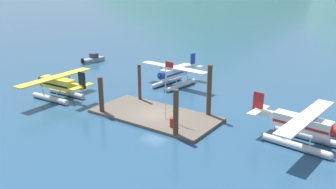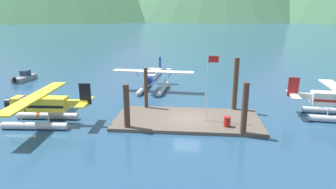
% 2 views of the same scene
% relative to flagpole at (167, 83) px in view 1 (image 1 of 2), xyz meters
% --- Properties ---
extents(ground_plane, '(1200.00, 1200.00, 0.00)m').
position_rel_flagpole_xyz_m(ground_plane, '(-1.84, 0.41, -4.07)').
color(ground_plane, navy).
extents(dock_platform, '(13.38, 6.36, 0.30)m').
position_rel_flagpole_xyz_m(dock_platform, '(-1.84, 0.41, -3.92)').
color(dock_platform, brown).
rests_on(dock_platform, ground).
extents(piling_near_left, '(0.51, 0.51, 4.05)m').
position_rel_flagpole_xyz_m(piling_near_left, '(-6.90, -2.20, -2.04)').
color(piling_near_left, '#4C3323').
rests_on(piling_near_left, ground).
extents(piling_near_right, '(0.49, 0.49, 4.51)m').
position_rel_flagpole_xyz_m(piling_near_right, '(2.79, -2.53, -1.81)').
color(piling_near_right, '#4C3323').
rests_on(piling_near_right, ground).
extents(piling_far_left, '(0.38, 0.38, 4.45)m').
position_rel_flagpole_xyz_m(piling_far_left, '(-6.17, 3.25, -1.85)').
color(piling_far_left, '#4C3323').
rests_on(piling_far_left, ground).
extents(piling_far_right, '(0.49, 0.49, 5.56)m').
position_rel_flagpole_xyz_m(piling_far_right, '(2.83, 3.50, -1.29)').
color(piling_far_right, '#4C3323').
rests_on(piling_far_right, ground).
extents(flagpole, '(0.95, 0.10, 6.06)m').
position_rel_flagpole_xyz_m(flagpole, '(0.00, 0.00, 0.00)').
color(flagpole, silver).
rests_on(flagpole, dock_platform).
extents(fuel_drum, '(0.62, 0.62, 0.88)m').
position_rel_flagpole_xyz_m(fuel_drum, '(1.63, -1.30, -3.33)').
color(fuel_drum, '#AD1E19').
rests_on(fuel_drum, dock_platform).
extents(mooring_buoy, '(0.70, 0.70, 0.70)m').
position_rel_flagpole_xyz_m(mooring_buoy, '(-15.90, -0.32, -3.72)').
color(mooring_buoy, orange).
rests_on(mooring_buoy, ground).
extents(seaplane_cream_stbd_fwd, '(7.96, 10.49, 3.84)m').
position_rel_flagpole_xyz_m(seaplane_cream_stbd_fwd, '(12.40, 2.53, -2.49)').
color(seaplane_cream_stbd_fwd, '#B7BABF').
rests_on(seaplane_cream_stbd_fwd, ground).
extents(seaplane_white_bow_left, '(10.48, 7.97, 3.84)m').
position_rel_flagpole_xyz_m(seaplane_white_bow_left, '(-6.51, 11.02, -2.49)').
color(seaplane_white_bow_left, '#B7BABF').
rests_on(seaplane_white_bow_left, ground).
extents(seaplane_yellow_port_aft, '(7.98, 10.46, 3.84)m').
position_rel_flagpole_xyz_m(seaplane_yellow_port_aft, '(-14.96, -1.54, -2.49)').
color(seaplane_yellow_port_aft, '#B7BABF').
rests_on(seaplane_yellow_port_aft, ground).
extents(boat_grey_open_west, '(1.71, 4.89, 1.50)m').
position_rel_flagpole_xyz_m(boat_grey_open_west, '(-26.73, 15.15, -3.58)').
color(boat_grey_open_west, gray).
rests_on(boat_grey_open_west, ground).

